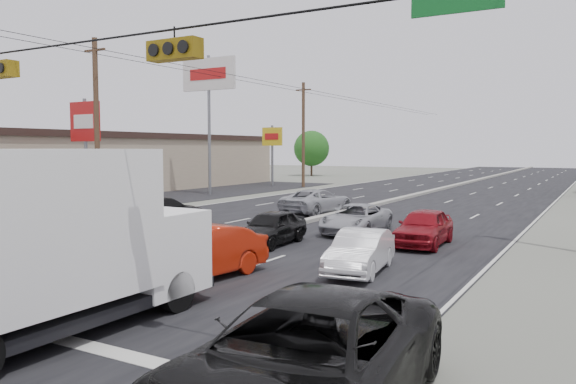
{
  "coord_description": "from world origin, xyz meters",
  "views": [
    {
      "loc": [
        13.11,
        -7.58,
        3.75
      ],
      "look_at": [
        3.24,
        9.62,
        2.2
      ],
      "focal_mm": 35.0,
      "sensor_mm": 36.0,
      "label": 1
    }
  ],
  "objects_px": {
    "red_sedan": "(195,254)",
    "black_suv": "(305,362)",
    "utility_pole_left_b": "(97,124)",
    "utility_pole_left_c": "(303,134)",
    "pole_sign_mid": "(85,127)",
    "oncoming_near": "(162,212)",
    "tree_left_far": "(312,148)",
    "queue_car_b": "(360,252)",
    "oncoming_far": "(317,201)",
    "queue_car_e": "(424,227)",
    "box_truck": "(44,242)",
    "pole_sign_billboard": "(209,83)",
    "pole_sign_far": "(272,142)",
    "queue_car_c": "(356,219)",
    "queue_car_a": "(271,228)"
  },
  "relations": [
    {
      "from": "red_sedan",
      "to": "black_suv",
      "type": "distance_m",
      "value": 8.75
    },
    {
      "from": "utility_pole_left_b",
      "to": "utility_pole_left_c",
      "type": "bearing_deg",
      "value": 90.0
    },
    {
      "from": "pole_sign_mid",
      "to": "oncoming_near",
      "type": "relative_size",
      "value": 1.43
    },
    {
      "from": "pole_sign_mid",
      "to": "tree_left_far",
      "type": "distance_m",
      "value": 42.32
    },
    {
      "from": "queue_car_b",
      "to": "oncoming_far",
      "type": "relative_size",
      "value": 0.77
    },
    {
      "from": "queue_car_e",
      "to": "utility_pole_left_c",
      "type": "bearing_deg",
      "value": 124.17
    },
    {
      "from": "red_sedan",
      "to": "queue_car_e",
      "type": "xyz_separation_m",
      "value": [
        4.0,
        8.8,
        -0.05
      ]
    },
    {
      "from": "box_truck",
      "to": "black_suv",
      "type": "distance_m",
      "value": 6.22
    },
    {
      "from": "utility_pole_left_c",
      "to": "pole_sign_mid",
      "type": "height_order",
      "value": "utility_pole_left_c"
    },
    {
      "from": "pole_sign_mid",
      "to": "red_sedan",
      "type": "xyz_separation_m",
      "value": [
        20.0,
        -13.25,
        -4.35
      ]
    },
    {
      "from": "pole_sign_billboard",
      "to": "utility_pole_left_c",
      "type": "bearing_deg",
      "value": 80.54
    },
    {
      "from": "pole_sign_far",
      "to": "oncoming_far",
      "type": "relative_size",
      "value": 1.2
    },
    {
      "from": "queue_car_c",
      "to": "queue_car_e",
      "type": "height_order",
      "value": "queue_car_e"
    },
    {
      "from": "box_truck",
      "to": "queue_car_c",
      "type": "bearing_deg",
      "value": 90.3
    },
    {
      "from": "black_suv",
      "to": "queue_car_e",
      "type": "height_order",
      "value": "black_suv"
    },
    {
      "from": "pole_sign_far",
      "to": "oncoming_far",
      "type": "height_order",
      "value": "pole_sign_far"
    },
    {
      "from": "queue_car_a",
      "to": "oncoming_near",
      "type": "relative_size",
      "value": 0.8
    },
    {
      "from": "utility_pole_left_c",
      "to": "queue_car_b",
      "type": "distance_m",
      "value": 37.61
    },
    {
      "from": "utility_pole_left_b",
      "to": "queue_car_b",
      "type": "xyz_separation_m",
      "value": [
        19.2,
        -7.02,
        -4.48
      ]
    },
    {
      "from": "queue_car_b",
      "to": "queue_car_e",
      "type": "distance_m",
      "value": 5.59
    },
    {
      "from": "black_suv",
      "to": "utility_pole_left_c",
      "type": "bearing_deg",
      "value": 114.18
    },
    {
      "from": "pole_sign_mid",
      "to": "queue_car_a",
      "type": "relative_size",
      "value": 1.78
    },
    {
      "from": "queue_car_b",
      "to": "oncoming_far",
      "type": "height_order",
      "value": "oncoming_far"
    },
    {
      "from": "tree_left_far",
      "to": "red_sedan",
      "type": "distance_m",
      "value": 60.71
    },
    {
      "from": "queue_car_a",
      "to": "red_sedan",
      "type": "bearing_deg",
      "value": -82.1
    },
    {
      "from": "queue_car_a",
      "to": "oncoming_far",
      "type": "distance_m",
      "value": 10.79
    },
    {
      "from": "utility_pole_left_b",
      "to": "oncoming_far",
      "type": "distance_m",
      "value": 13.39
    },
    {
      "from": "queue_car_b",
      "to": "oncoming_near",
      "type": "distance_m",
      "value": 12.92
    },
    {
      "from": "pole_sign_mid",
      "to": "queue_car_c",
      "type": "bearing_deg",
      "value": -7.77
    },
    {
      "from": "pole_sign_far",
      "to": "tree_left_far",
      "type": "height_order",
      "value": "tree_left_far"
    },
    {
      "from": "pole_sign_far",
      "to": "queue_car_b",
      "type": "relative_size",
      "value": 1.56
    },
    {
      "from": "black_suv",
      "to": "pole_sign_billboard",
      "type": "bearing_deg",
      "value": 125.58
    },
    {
      "from": "pole_sign_mid",
      "to": "box_truck",
      "type": "bearing_deg",
      "value": -42.05
    },
    {
      "from": "utility_pole_left_c",
      "to": "tree_left_far",
      "type": "xyz_separation_m",
      "value": [
        -9.5,
        20.0,
        -1.39
      ]
    },
    {
      "from": "red_sedan",
      "to": "queue_car_e",
      "type": "relative_size",
      "value": 1.11
    },
    {
      "from": "tree_left_far",
      "to": "utility_pole_left_c",
      "type": "bearing_deg",
      "value": -64.59
    },
    {
      "from": "black_suv",
      "to": "queue_car_b",
      "type": "height_order",
      "value": "black_suv"
    },
    {
      "from": "tree_left_far",
      "to": "box_truck",
      "type": "bearing_deg",
      "value": -67.14
    },
    {
      "from": "queue_car_b",
      "to": "tree_left_far",
      "type": "bearing_deg",
      "value": 110.92
    },
    {
      "from": "utility_pole_left_c",
      "to": "pole_sign_mid",
      "type": "xyz_separation_m",
      "value": [
        -4.5,
        -22.0,
        0.01
      ]
    },
    {
      "from": "utility_pole_left_c",
      "to": "queue_car_c",
      "type": "relative_size",
      "value": 2.19
    },
    {
      "from": "black_suv",
      "to": "oncoming_near",
      "type": "distance_m",
      "value": 20.19
    },
    {
      "from": "pole_sign_mid",
      "to": "box_truck",
      "type": "distance_m",
      "value": 27.79
    },
    {
      "from": "box_truck",
      "to": "black_suv",
      "type": "bearing_deg",
      "value": -4.49
    },
    {
      "from": "utility_pole_left_c",
      "to": "box_truck",
      "type": "distance_m",
      "value": 43.65
    },
    {
      "from": "pole_sign_billboard",
      "to": "queue_car_c",
      "type": "distance_m",
      "value": 23.57
    },
    {
      "from": "utility_pole_left_b",
      "to": "pole_sign_mid",
      "type": "bearing_deg",
      "value": 146.31
    },
    {
      "from": "queue_car_b",
      "to": "pole_sign_billboard",
      "type": "bearing_deg",
      "value": 128.67
    },
    {
      "from": "pole_sign_mid",
      "to": "oncoming_far",
      "type": "relative_size",
      "value": 1.4
    },
    {
      "from": "oncoming_far",
      "to": "utility_pole_left_c",
      "type": "bearing_deg",
      "value": -52.95
    }
  ]
}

